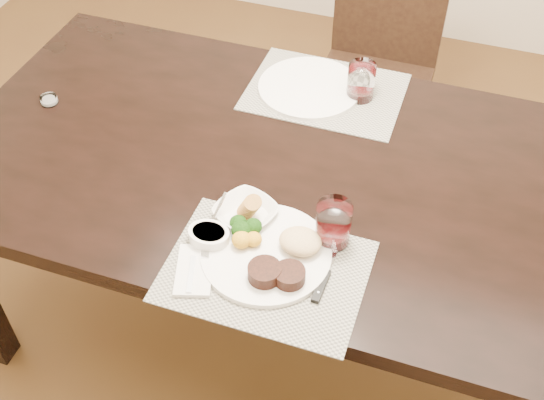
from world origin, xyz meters
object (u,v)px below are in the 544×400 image
(cracker_bowl, at_px, (246,213))
(wine_glass_near, at_px, (333,226))
(dinner_plate, at_px, (271,253))
(far_plate, at_px, (309,88))
(chair_far, at_px, (379,59))
(steak_knife, at_px, (324,278))

(cracker_bowl, relative_size, wine_glass_near, 1.64)
(dinner_plate, distance_m, far_plate, 0.67)
(dinner_plate, relative_size, far_plate, 1.00)
(cracker_bowl, relative_size, far_plate, 0.61)
(chair_far, bearing_deg, steak_knife, -84.03)
(steak_knife, bearing_deg, wine_glass_near, 98.95)
(steak_knife, distance_m, far_plate, 0.72)
(steak_knife, bearing_deg, dinner_plate, 173.13)
(dinner_plate, bearing_deg, cracker_bowl, 120.67)
(dinner_plate, xyz_separation_m, wine_glass_near, (0.12, 0.10, 0.03))
(chair_far, distance_m, far_plate, 0.66)
(far_plate, bearing_deg, wine_glass_near, -68.03)
(wine_glass_near, bearing_deg, chair_far, 95.86)
(steak_knife, distance_m, cracker_bowl, 0.26)
(steak_knife, xyz_separation_m, cracker_bowl, (-0.24, 0.12, 0.01))
(wine_glass_near, distance_m, far_plate, 0.60)
(dinner_plate, height_order, steak_knife, dinner_plate)
(chair_far, relative_size, cracker_bowl, 4.75)
(chair_far, height_order, wine_glass_near, chair_far)
(steak_knife, height_order, wine_glass_near, wine_glass_near)
(steak_knife, bearing_deg, cracker_bowl, 154.87)
(wine_glass_near, bearing_deg, far_plate, 111.97)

